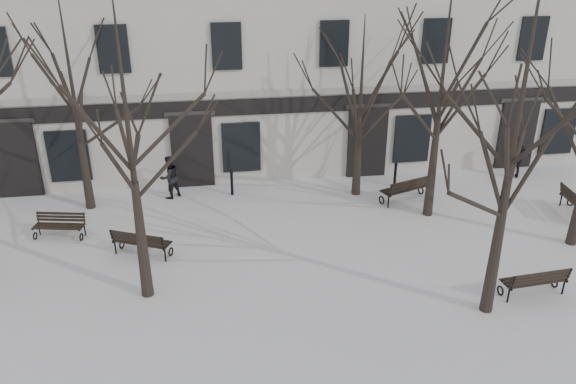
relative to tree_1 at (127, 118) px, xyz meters
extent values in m
plane|color=silver|center=(4.78, -0.44, -5.00)|extent=(100.00, 100.00, 0.00)
cube|color=beige|center=(4.78, 12.56, 0.50)|extent=(40.00, 10.00, 11.00)
cube|color=#A19C94|center=(4.78, 7.53, -1.40)|extent=(40.00, 0.12, 0.25)
cube|color=black|center=(4.78, 7.52, -1.90)|extent=(40.00, 0.10, 0.60)
cube|color=black|center=(-5.22, 7.50, -3.55)|extent=(1.60, 0.22, 2.90)
cube|color=#2D2B28|center=(-5.22, 7.46, -2.05)|extent=(1.90, 0.08, 0.18)
cube|color=black|center=(-3.32, 7.51, -3.50)|extent=(1.50, 0.14, 2.00)
cube|color=black|center=(1.28, 7.50, -3.55)|extent=(1.60, 0.22, 2.90)
cube|color=#2D2B28|center=(1.28, 7.46, -2.05)|extent=(1.90, 0.08, 0.18)
cube|color=black|center=(3.18, 7.51, -3.50)|extent=(1.50, 0.14, 2.00)
cube|color=black|center=(8.28, 7.50, -3.55)|extent=(1.60, 0.22, 2.90)
cube|color=#2D2B28|center=(8.28, 7.46, -2.05)|extent=(1.90, 0.08, 0.18)
cube|color=black|center=(10.18, 7.51, -3.50)|extent=(1.50, 0.14, 2.00)
cube|color=black|center=(14.78, 7.50, -3.55)|extent=(1.60, 0.22, 2.90)
cube|color=#2D2B28|center=(14.78, 7.46, -2.05)|extent=(1.90, 0.08, 0.18)
cube|color=black|center=(16.68, 7.51, -3.50)|extent=(1.50, 0.14, 2.00)
cube|color=black|center=(-1.22, 7.51, 0.40)|extent=(1.10, 0.14, 1.70)
cube|color=black|center=(2.78, 7.51, 0.40)|extent=(1.10, 0.14, 1.70)
cube|color=black|center=(6.78, 7.51, 0.40)|extent=(1.10, 0.14, 1.70)
cube|color=black|center=(10.78, 7.51, 0.40)|extent=(1.10, 0.14, 1.70)
cube|color=black|center=(14.78, 7.51, 0.40)|extent=(1.10, 0.14, 1.70)
cone|color=black|center=(0.00, 0.00, -3.32)|extent=(0.34, 0.34, 3.36)
cone|color=black|center=(8.83, -2.06, -3.12)|extent=(0.34, 0.34, 3.77)
cone|color=black|center=(-2.47, 6.00, -3.37)|extent=(0.34, 0.34, 3.26)
cone|color=black|center=(7.41, 5.73, -3.60)|extent=(0.34, 0.34, 2.79)
cone|color=black|center=(9.46, 3.59, -3.21)|extent=(0.34, 0.34, 3.59)
torus|color=black|center=(0.55, 2.02, -4.86)|extent=(0.17, 0.28, 0.29)
cylinder|color=black|center=(0.40, 1.69, -4.78)|extent=(0.05, 0.05, 0.45)
cube|color=black|center=(0.48, 1.86, -4.55)|extent=(0.27, 0.52, 0.05)
torus|color=black|center=(-0.99, 2.73, -4.86)|extent=(0.17, 0.28, 0.29)
cylinder|color=black|center=(-1.14, 2.40, -4.78)|extent=(0.05, 0.05, 0.45)
cube|color=black|center=(-1.07, 2.57, -4.55)|extent=(0.27, 0.52, 0.05)
cube|color=black|center=(-0.20, 2.41, -4.53)|extent=(1.67, 0.83, 0.03)
cube|color=black|center=(-0.26, 2.28, -4.53)|extent=(1.67, 0.83, 0.03)
cube|color=black|center=(-0.32, 2.16, -4.53)|extent=(1.67, 0.83, 0.03)
cube|color=black|center=(-0.38, 2.03, -4.53)|extent=(1.67, 0.83, 0.03)
cube|color=black|center=(-0.39, 1.99, -4.40)|extent=(1.65, 0.78, 0.09)
cube|color=black|center=(-0.40, 1.97, -4.28)|extent=(1.65, 0.78, 0.09)
cube|color=black|center=(-0.41, 1.96, -4.16)|extent=(1.65, 0.78, 0.09)
cylinder|color=black|center=(0.37, 1.62, -4.35)|extent=(0.10, 0.15, 0.50)
cylinder|color=black|center=(-1.17, 2.33, -4.35)|extent=(0.10, 0.15, 0.50)
torus|color=black|center=(11.21, -1.35, -4.86)|extent=(0.07, 0.29, 0.29)
cylinder|color=black|center=(11.24, -1.71, -4.78)|extent=(0.05, 0.05, 0.45)
cube|color=black|center=(11.23, -1.53, -4.55)|extent=(0.09, 0.55, 0.05)
torus|color=black|center=(9.53, -1.49, -4.86)|extent=(0.07, 0.29, 0.29)
cylinder|color=black|center=(9.56, -1.85, -4.78)|extent=(0.05, 0.05, 0.45)
cube|color=black|center=(9.54, -1.67, -4.55)|extent=(0.09, 0.55, 0.05)
cube|color=black|center=(10.37, -1.38, -4.53)|extent=(1.79, 0.23, 0.03)
cube|color=black|center=(10.38, -1.52, -4.53)|extent=(1.79, 0.23, 0.03)
cube|color=black|center=(10.39, -1.66, -4.53)|extent=(1.79, 0.23, 0.03)
cube|color=black|center=(10.40, -1.80, -4.53)|extent=(1.79, 0.23, 0.03)
cube|color=black|center=(10.41, -1.84, -4.41)|extent=(1.79, 0.18, 0.09)
cube|color=black|center=(10.41, -1.86, -4.29)|extent=(1.79, 0.18, 0.09)
cube|color=black|center=(10.41, -1.88, -4.17)|extent=(1.79, 0.18, 0.09)
cylinder|color=black|center=(11.25, -1.79, -4.36)|extent=(0.05, 0.14, 0.49)
cylinder|color=black|center=(9.57, -1.93, -4.36)|extent=(0.05, 0.14, 0.49)
torus|color=black|center=(-3.84, 3.76, -4.88)|extent=(0.10, 0.26, 0.26)
cylinder|color=black|center=(-3.78, 4.07, -4.80)|extent=(0.04, 0.04, 0.40)
cube|color=black|center=(-3.81, 3.91, -4.60)|extent=(0.14, 0.49, 0.04)
torus|color=black|center=(-2.35, 3.45, -4.88)|extent=(0.10, 0.26, 0.26)
cylinder|color=black|center=(-2.28, 3.77, -4.80)|extent=(0.04, 0.04, 0.40)
cube|color=black|center=(-2.31, 3.61, -4.60)|extent=(0.14, 0.49, 0.04)
cube|color=black|center=(-3.10, 3.57, -4.58)|extent=(1.60, 0.40, 0.03)
cube|color=black|center=(-3.08, 3.69, -4.58)|extent=(1.60, 0.40, 0.03)
cube|color=black|center=(-3.05, 3.81, -4.58)|extent=(1.60, 0.40, 0.03)
cube|color=black|center=(-3.03, 3.94, -4.58)|extent=(1.60, 0.40, 0.03)
cube|color=black|center=(-3.02, 3.97, -4.46)|extent=(1.59, 0.35, 0.08)
cube|color=black|center=(-3.02, 3.99, -4.35)|extent=(1.59, 0.35, 0.08)
cube|color=black|center=(-3.01, 4.01, -4.25)|extent=(1.59, 0.35, 0.08)
cylinder|color=black|center=(-3.77, 4.14, -4.42)|extent=(0.06, 0.13, 0.45)
cylinder|color=black|center=(-2.27, 3.84, -4.42)|extent=(0.06, 0.13, 0.45)
torus|color=black|center=(9.86, 5.32, -4.85)|extent=(0.16, 0.32, 0.32)
cylinder|color=black|center=(10.00, 4.95, -4.75)|extent=(0.06, 0.06, 0.50)
cube|color=black|center=(9.93, 5.14, -4.51)|extent=(0.26, 0.59, 0.06)
torus|color=black|center=(8.10, 4.69, -4.85)|extent=(0.16, 0.32, 0.32)
cylinder|color=black|center=(8.24, 4.31, -4.75)|extent=(0.06, 0.06, 0.50)
cube|color=black|center=(8.17, 4.50, -4.51)|extent=(0.26, 0.59, 0.06)
cube|color=black|center=(8.97, 5.05, -4.48)|extent=(1.90, 0.77, 0.04)
cube|color=black|center=(9.02, 4.90, -4.48)|extent=(1.90, 0.77, 0.04)
cube|color=black|center=(9.07, 4.76, -4.48)|extent=(1.90, 0.77, 0.04)
cube|color=black|center=(9.12, 4.61, -4.48)|extent=(1.90, 0.77, 0.04)
cube|color=black|center=(9.14, 4.57, -4.34)|extent=(1.88, 0.71, 0.10)
cube|color=black|center=(9.15, 4.55, -4.21)|extent=(1.88, 0.71, 0.10)
cube|color=black|center=(9.15, 4.52, -4.08)|extent=(1.88, 0.71, 0.10)
cylinder|color=black|center=(10.03, 4.87, -4.29)|extent=(0.10, 0.16, 0.55)
cylinder|color=black|center=(8.27, 4.23, -4.29)|extent=(0.10, 0.16, 0.55)
torus|color=black|center=(14.91, 3.48, -4.85)|extent=(0.31, 0.09, 0.31)
cylinder|color=black|center=(14.54, 3.53, -4.76)|extent=(0.05, 0.05, 0.47)
cube|color=black|center=(14.72, 3.51, -4.53)|extent=(0.58, 0.13, 0.05)
cube|color=black|center=(14.40, 2.65, -4.51)|extent=(0.35, 1.89, 0.04)
cube|color=black|center=(14.35, 2.65, -4.37)|extent=(0.29, 1.88, 0.09)
cube|color=black|center=(14.33, 2.66, -4.24)|extent=(0.29, 1.88, 0.09)
cube|color=black|center=(14.31, 2.66, -4.12)|extent=(0.29, 1.88, 0.09)
cylinder|color=black|center=(14.45, 3.54, -4.32)|extent=(0.16, 0.06, 0.52)
cylinder|color=black|center=(2.70, 6.36, -4.55)|extent=(0.11, 0.11, 0.90)
sphere|color=black|center=(2.70, 6.36, -4.09)|extent=(0.13, 0.13, 0.13)
cylinder|color=black|center=(9.12, 6.23, -4.55)|extent=(0.11, 0.11, 0.91)
sphere|color=black|center=(9.12, 6.23, -4.07)|extent=(0.13, 0.13, 0.13)
imported|color=black|center=(0.39, 6.47, -5.00)|extent=(1.02, 0.99, 1.65)
imported|color=black|center=(14.30, 6.39, -5.00)|extent=(1.11, 0.85, 1.75)
camera|label=1|loc=(1.84, -13.36, 3.80)|focal=35.00mm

